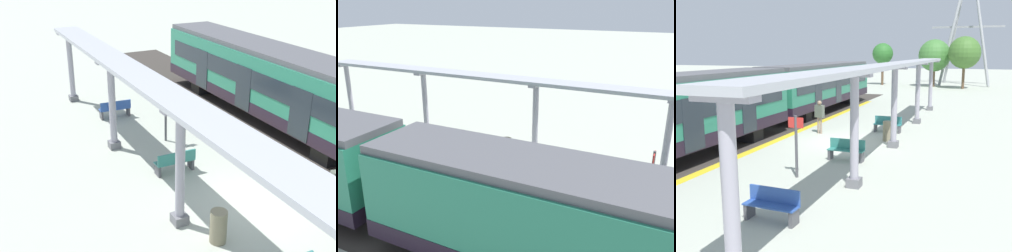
{
  "view_description": "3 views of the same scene",
  "coord_description": "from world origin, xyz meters",
  "views": [
    {
      "loc": [
        7.74,
        9.18,
        7.58
      ],
      "look_at": [
        1.74,
        -3.07,
        1.87
      ],
      "focal_mm": 45.51,
      "sensor_mm": 36.0,
      "label": 1
    },
    {
      "loc": [
        -12.5,
        -6.38,
        7.22
      ],
      "look_at": [
        0.96,
        0.45,
        2.08
      ],
      "focal_mm": 38.97,
      "sensor_mm": 36.0,
      "label": 2
    },
    {
      "loc": [
        6.6,
        -17.73,
        4.35
      ],
      "look_at": [
        0.88,
        -1.67,
        1.14
      ],
      "focal_mm": 42.44,
      "sensor_mm": 36.0,
      "label": 3
    }
  ],
  "objects": [
    {
      "name": "canopy_pillar_fourth",
      "position": [
        2.77,
        6.35,
        1.87
      ],
      "size": [
        1.1,
        0.44,
        3.69
      ],
      "color": "slate",
      "rests_on": "ground"
    },
    {
      "name": "platform_info_sign",
      "position": [
        0.56,
        -5.7,
        1.33
      ],
      "size": [
        0.56,
        0.1,
        2.2
      ],
      "color": "#4C4C51",
      "rests_on": "ground"
    },
    {
      "name": "canopy_pillar_second",
      "position": [
        2.77,
        -5.98,
        1.87
      ],
      "size": [
        1.1,
        0.44,
        3.69
      ],
      "color": "slate",
      "rests_on": "ground"
    },
    {
      "name": "passenger_waiting_near_edge",
      "position": [
        -1.65,
        1.54,
        1.12
      ],
      "size": [
        0.56,
        0.37,
        1.79
      ],
      "color": "gray",
      "rests_on": "ground"
    },
    {
      "name": "train_near_carriage",
      "position": [
        -4.81,
        -5.99,
        1.84
      ],
      "size": [
        2.65,
        14.88,
        3.48
      ],
      "color": "#257559",
      "rests_on": "ground"
    },
    {
      "name": "ground_plane",
      "position": [
        0.0,
        0.0,
        0.0
      ],
      "size": [
        176.0,
        176.0,
        0.0
      ],
      "primitive_type": "plane",
      "color": "#AAAFA0"
    },
    {
      "name": "trash_bin",
      "position": [
        2.2,
        1.04,
        0.49
      ],
      "size": [
        0.48,
        0.48,
        0.98
      ],
      "primitive_type": "cylinder",
      "color": "#7A7359",
      "rests_on": "ground"
    },
    {
      "name": "bench_near_end",
      "position": [
        1.47,
        -3.01,
        0.44
      ],
      "size": [
        1.51,
        0.46,
        0.86
      ],
      "color": "#327E74",
      "rests_on": "ground"
    },
    {
      "name": "tactile_edge_strip",
      "position": [
        -3.0,
        0.0,
        0.0
      ],
      "size": [
        0.42,
        31.91,
        0.01
      ],
      "primitive_type": "cube",
      "color": "gold",
      "rests_on": "ground"
    },
    {
      "name": "canopy_pillar_third",
      "position": [
        2.77,
        -0.19,
        1.87
      ],
      "size": [
        1.1,
        0.44,
        3.69
      ],
      "color": "slate",
      "rests_on": "ground"
    },
    {
      "name": "canopy_beam",
      "position": [
        2.77,
        -0.14,
        3.77
      ],
      "size": [
        1.2,
        25.58,
        0.16
      ],
      "primitive_type": "cube",
      "color": "#A8AAB2",
      "rests_on": "canopy_pillar_nearest"
    },
    {
      "name": "canopy_pillar_fifth",
      "position": [
        2.77,
        12.25,
        1.87
      ],
      "size": [
        1.1,
        0.44,
        3.69
      ],
      "color": "slate",
      "rests_on": "ground"
    },
    {
      "name": "bench_mid_platform",
      "position": [
        1.71,
        3.15,
        0.44
      ],
      "size": [
        1.51,
        0.46,
        0.86
      ],
      "color": "#2B7373",
      "rests_on": "ground"
    },
    {
      "name": "trackbed",
      "position": [
        -4.82,
        0.0,
        0.0
      ],
      "size": [
        3.2,
        43.91,
        0.01
      ],
      "primitive_type": "cube",
      "color": "#38332D",
      "rests_on": "ground"
    }
  ]
}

